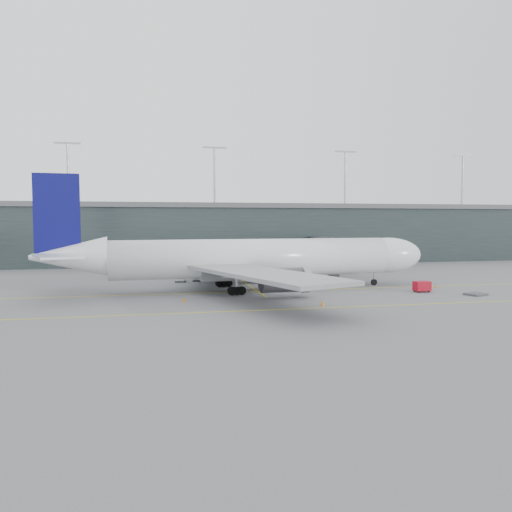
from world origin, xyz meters
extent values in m
plane|color=#5A595E|center=(0.00, 0.00, 0.00)|extent=(320.00, 320.00, 0.00)
cube|color=gold|center=(0.00, -4.00, 0.01)|extent=(160.00, 0.25, 0.02)
cube|color=gold|center=(0.00, -20.00, 0.01)|extent=(160.00, 0.25, 0.02)
cube|color=gold|center=(5.00, 20.00, 0.01)|extent=(0.25, 60.00, 0.02)
cube|color=#1E282A|center=(0.00, 58.00, 7.00)|extent=(240.00, 35.00, 14.00)
cube|color=#525456|center=(0.00, 58.00, 14.60)|extent=(240.00, 36.00, 1.20)
cylinder|color=#9E9EA3|center=(-30.00, 48.00, 22.00)|extent=(0.60, 0.60, 14.00)
cylinder|color=#9E9EA3|center=(5.00, 48.00, 22.00)|extent=(0.60, 0.60, 14.00)
cylinder|color=#9E9EA3|center=(40.00, 48.00, 22.00)|extent=(0.60, 0.60, 14.00)
cylinder|color=#9E9EA3|center=(75.00, 48.00, 22.00)|extent=(0.60, 0.60, 14.00)
cylinder|color=white|center=(4.74, -2.27, 5.04)|extent=(44.01, 8.61, 5.89)
ellipsoid|color=white|center=(27.98, -0.81, 5.04)|extent=(12.72, 6.66, 5.89)
cone|color=white|center=(-22.30, -3.96, 5.70)|extent=(10.79, 6.30, 5.66)
cube|color=gray|center=(3.79, -2.33, 2.76)|extent=(15.48, 5.69, 1.90)
cube|color=black|center=(31.59, -0.59, 5.99)|extent=(2.27, 2.98, 0.76)
cube|color=gray|center=(2.81, -17.15, 4.09)|extent=(17.30, 28.84, 0.52)
cylinder|color=#3F3E43|center=(7.20, -11.16, 2.47)|extent=(6.85, 3.74, 3.33)
cube|color=gray|center=(0.97, 12.26, 4.09)|extent=(14.29, 28.76, 0.52)
cylinder|color=#3F3E43|center=(6.07, 6.87, 2.47)|extent=(6.85, 3.74, 3.33)
cube|color=#0A0A55|center=(-23.73, -4.05, 11.69)|extent=(6.20, 0.86, 11.41)
cube|color=white|center=(-22.92, -9.24, 6.18)|extent=(7.68, 9.78, 0.33)
cube|color=white|center=(-23.58, 1.20, 6.18)|extent=(6.82, 9.42, 0.33)
cylinder|color=black|center=(25.61, -0.96, 0.52)|extent=(1.07, 0.44, 1.05)
cylinder|color=#9E9EA3|center=(25.61, -0.96, 1.24)|extent=(0.29, 0.29, 2.47)
cylinder|color=black|center=(1.23, -7.06, 0.62)|extent=(1.26, 0.55, 1.24)
cylinder|color=black|center=(0.66, 2.05, 0.62)|extent=(1.26, 0.55, 1.24)
cube|color=#2F2F35|center=(20.46, 1.05, 5.39)|extent=(4.26, 4.58, 3.02)
cube|color=#2F2F35|center=(22.53, 9.76, 5.39)|extent=(5.87, 14.27, 2.70)
cube|color=#2F2F35|center=(25.78, 23.41, 5.39)|extent=(6.13, 14.33, 2.80)
cube|color=#2F2F35|center=(29.02, 37.05, 5.39)|extent=(6.40, 14.39, 2.91)
cylinder|color=#9E9EA3|center=(22.71, 10.50, 2.05)|extent=(0.54, 0.54, 4.10)
cube|color=#3F3E43|center=(22.71, 10.50, 0.38)|extent=(2.47, 2.07, 0.76)
cylinder|color=#2F2F35|center=(20.46, 40.50, 5.39)|extent=(4.32, 4.32, 3.24)
cylinder|color=#2F2F35|center=(20.46, 40.50, 1.94)|extent=(1.94, 1.94, 3.88)
cube|color=#9F0B1B|center=(29.26, -9.86, 0.92)|extent=(2.46, 1.64, 1.40)
cylinder|color=black|center=(28.43, -10.44, 0.22)|extent=(0.44, 0.19, 0.43)
cylinder|color=black|center=(30.16, -10.35, 0.22)|extent=(0.44, 0.19, 0.43)
cylinder|color=black|center=(28.37, -9.36, 0.22)|extent=(0.44, 0.19, 0.43)
cylinder|color=black|center=(30.10, -9.27, 0.22)|extent=(0.44, 0.19, 0.43)
cube|color=#3D3D42|center=(35.20, -14.43, 0.17)|extent=(3.42, 3.09, 0.28)
cube|color=#3F3E43|center=(-5.88, 10.02, 0.14)|extent=(2.10, 1.81, 0.18)
cube|color=silver|center=(-5.88, 10.02, 0.97)|extent=(1.72, 1.65, 1.39)
cube|color=navy|center=(-5.88, 10.02, 1.69)|extent=(1.78, 1.70, 0.07)
cube|color=#3F3E43|center=(-2.78, 10.81, 0.15)|extent=(2.13, 1.76, 0.20)
cube|color=silver|center=(-2.78, 10.81, 1.06)|extent=(1.72, 1.63, 1.51)
cube|color=navy|center=(-2.78, 10.81, 1.84)|extent=(1.78, 1.68, 0.08)
cube|color=#3F3E43|center=(-1.41, 11.53, 0.16)|extent=(2.51, 2.22, 0.21)
cube|color=#9EA4AA|center=(-1.41, 11.53, 1.11)|extent=(2.07, 2.00, 1.58)
cube|color=navy|center=(-1.41, 11.53, 1.93)|extent=(2.14, 2.07, 0.08)
cone|color=orange|center=(33.67, -6.49, 0.33)|extent=(0.42, 0.42, 0.66)
cone|color=orange|center=(10.38, -18.36, 0.35)|extent=(0.45, 0.45, 0.71)
cone|color=#D5510B|center=(9.33, 12.57, 0.31)|extent=(0.39, 0.39, 0.63)
cone|color=orange|center=(-6.75, -12.03, 0.35)|extent=(0.44, 0.44, 0.70)
camera|label=1|loc=(-10.85, -78.16, 10.74)|focal=35.00mm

